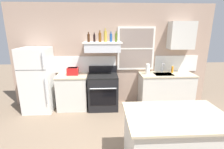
# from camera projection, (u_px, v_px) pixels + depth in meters

# --- Properties ---
(back_wall) EXTENTS (5.40, 0.11, 2.70)m
(back_wall) POSITION_uv_depth(u_px,v_px,m) (113.00, 56.00, 4.47)
(back_wall) COLOR tan
(back_wall) RESTS_ON ground_plane
(refrigerator) EXTENTS (0.70, 0.72, 1.62)m
(refrigerator) POSITION_uv_depth(u_px,v_px,m) (38.00, 80.00, 4.15)
(refrigerator) COLOR white
(refrigerator) RESTS_ON ground_plane
(counter_left_of_stove) EXTENTS (0.79, 0.63, 0.91)m
(counter_left_of_stove) POSITION_uv_depth(u_px,v_px,m) (73.00, 92.00, 4.34)
(counter_left_of_stove) COLOR silver
(counter_left_of_stove) RESTS_ON ground_plane
(toaster) EXTENTS (0.30, 0.20, 0.19)m
(toaster) POSITION_uv_depth(u_px,v_px,m) (73.00, 71.00, 4.22)
(toaster) COLOR red
(toaster) RESTS_ON counter_left_of_stove
(stove_range) EXTENTS (0.76, 0.69, 1.09)m
(stove_range) POSITION_uv_depth(u_px,v_px,m) (103.00, 91.00, 4.34)
(stove_range) COLOR black
(stove_range) RESTS_ON ground_plane
(range_hood_shelf) EXTENTS (0.96, 0.52, 0.24)m
(range_hood_shelf) POSITION_uv_depth(u_px,v_px,m) (103.00, 47.00, 4.13)
(range_hood_shelf) COLOR silver
(bottle_brown_stout) EXTENTS (0.06, 0.06, 0.24)m
(bottle_brown_stout) POSITION_uv_depth(u_px,v_px,m) (89.00, 38.00, 4.01)
(bottle_brown_stout) COLOR #381E0F
(bottle_brown_stout) RESTS_ON range_hood_shelf
(bottle_balsamic_dark) EXTENTS (0.06, 0.06, 0.23)m
(bottle_balsamic_dark) POSITION_uv_depth(u_px,v_px,m) (94.00, 38.00, 4.12)
(bottle_balsamic_dark) COLOR black
(bottle_balsamic_dark) RESTS_ON range_hood_shelf
(bottle_amber_wine) EXTENTS (0.07, 0.07, 0.28)m
(bottle_amber_wine) POSITION_uv_depth(u_px,v_px,m) (100.00, 37.00, 4.06)
(bottle_amber_wine) COLOR brown
(bottle_amber_wine) RESTS_ON range_hood_shelf
(bottle_champagne_gold_foil) EXTENTS (0.08, 0.08, 0.33)m
(bottle_champagne_gold_foil) POSITION_uv_depth(u_px,v_px,m) (105.00, 36.00, 4.11)
(bottle_champagne_gold_foil) COLOR #B29333
(bottle_champagne_gold_foil) RESTS_ON range_hood_shelf
(bottle_blue_liqueur) EXTENTS (0.07, 0.07, 0.25)m
(bottle_blue_liqueur) POSITION_uv_depth(u_px,v_px,m) (111.00, 38.00, 4.11)
(bottle_blue_liqueur) COLOR #1E478C
(bottle_blue_liqueur) RESTS_ON range_hood_shelf
(bottle_olive_oil_square) EXTENTS (0.06, 0.06, 0.26)m
(bottle_olive_oil_square) POSITION_uv_depth(u_px,v_px,m) (116.00, 37.00, 4.09)
(bottle_olive_oil_square) COLOR #4C601E
(bottle_olive_oil_square) RESTS_ON range_hood_shelf
(counter_right_with_sink) EXTENTS (1.43, 0.63, 0.91)m
(counter_right_with_sink) POSITION_uv_depth(u_px,v_px,m) (165.00, 90.00, 4.47)
(counter_right_with_sink) COLOR silver
(counter_right_with_sink) RESTS_ON ground_plane
(sink_faucet) EXTENTS (0.03, 0.17, 0.28)m
(sink_faucet) POSITION_uv_depth(u_px,v_px,m) (162.00, 67.00, 4.39)
(sink_faucet) COLOR silver
(sink_faucet) RESTS_ON counter_right_with_sink
(paper_towel_roll) EXTENTS (0.11, 0.11, 0.27)m
(paper_towel_roll) POSITION_uv_depth(u_px,v_px,m) (148.00, 69.00, 4.29)
(paper_towel_roll) COLOR white
(paper_towel_roll) RESTS_ON counter_right_with_sink
(dish_soap_bottle) EXTENTS (0.06, 0.06, 0.18)m
(dish_soap_bottle) POSITION_uv_depth(u_px,v_px,m) (172.00, 70.00, 4.43)
(dish_soap_bottle) COLOR orange
(dish_soap_bottle) RESTS_ON counter_right_with_sink
(kitchen_island) EXTENTS (1.40, 0.90, 0.91)m
(kitchen_island) POSITION_uv_depth(u_px,v_px,m) (173.00, 143.00, 2.35)
(kitchen_island) COLOR silver
(kitchen_island) RESTS_ON ground_plane
(upper_cabinet_right) EXTENTS (0.64, 0.32, 0.70)m
(upper_cabinet_right) POSITION_uv_depth(u_px,v_px,m) (181.00, 35.00, 4.24)
(upper_cabinet_right) COLOR silver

